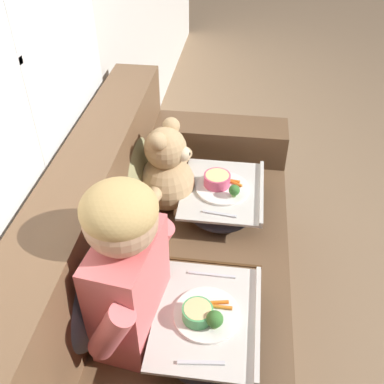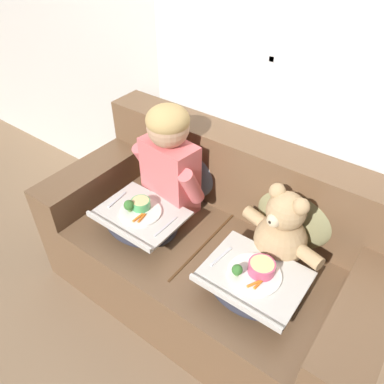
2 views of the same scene
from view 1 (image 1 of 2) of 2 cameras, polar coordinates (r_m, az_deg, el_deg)
name	(u,v)px [view 1 (image 1 of 2)]	position (r m, az deg, el deg)	size (l,w,h in m)	color
ground_plane	(180,328)	(2.23, -1.57, -16.86)	(14.00, 14.00, 0.00)	#8E7051
wall_back_with_window	(4,58)	(1.54, -22.75, 15.40)	(8.00, 0.08, 2.60)	beige
couch	(165,280)	(1.97, -3.45, -11.06)	(1.80, 0.90, 0.91)	brown
throw_pillow_behind_child	(83,286)	(1.55, -13.67, -11.52)	(0.42, 0.20, 0.44)	slate
throw_pillow_behind_teddy	(131,167)	(2.02, -7.70, 3.20)	(0.42, 0.20, 0.43)	#898456
child_figure	(126,261)	(1.40, -8.36, -8.63)	(0.46, 0.24, 0.63)	#DB6666
teddy_bear	(168,174)	(2.00, -3.12, 2.34)	(0.46, 0.33, 0.42)	tan
lap_tray_child	(207,325)	(1.58, 1.88, -16.51)	(0.45, 0.35, 0.19)	#2D2D38
lap_tray_teddy	(222,198)	(2.05, 3.86, -0.73)	(0.44, 0.36, 0.19)	#2D2D38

